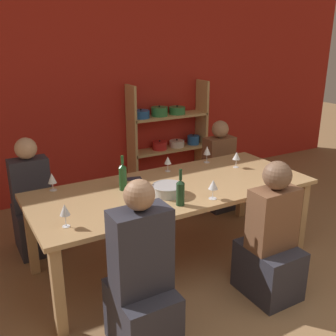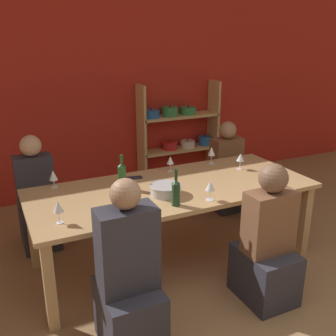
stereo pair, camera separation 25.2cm
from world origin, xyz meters
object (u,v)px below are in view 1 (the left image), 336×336
at_px(wine_glass_red_b, 237,156).
at_px(wine_glass_red_d, 65,210).
at_px(wine_glass_white_b, 213,185).
at_px(wine_glass_red_a, 52,179).
at_px(wine_bottle_green, 180,192).
at_px(cell_phone, 133,179).
at_px(shelf_unit, 168,142).
at_px(person_far_b, 33,210).
at_px(person_near_a, 142,291).
at_px(dining_table, 173,194).
at_px(wine_glass_red_c, 207,151).
at_px(person_near_b, 270,247).
at_px(wine_bottle_dark, 123,176).
at_px(person_far_a, 218,176).
at_px(wine_glass_white_a, 135,198).
at_px(mixing_bowl, 168,189).
at_px(wine_glass_empty_a, 168,160).

relative_size(wine_glass_red_b, wine_glass_red_d, 0.95).
bearing_deg(wine_glass_white_b, wine_glass_red_a, 142.63).
relative_size(wine_bottle_green, wine_glass_red_a, 1.90).
relative_size(wine_bottle_green, cell_phone, 1.93).
distance_m(shelf_unit, person_far_b, 2.38).
height_order(cell_phone, person_near_a, person_near_a).
relative_size(shelf_unit, dining_table, 0.56).
height_order(wine_glass_red_b, wine_glass_red_c, wine_glass_red_c).
relative_size(wine_glass_red_c, person_far_b, 0.16).
bearing_deg(person_near_b, wine_bottle_green, 142.92).
bearing_deg(person_near_b, wine_bottle_dark, 131.27).
relative_size(wine_glass_red_b, person_near_b, 0.14).
distance_m(wine_glass_red_c, wine_glass_red_d, 1.91).
xyz_separation_m(shelf_unit, wine_bottle_dark, (-1.46, -1.75, 0.30)).
relative_size(wine_glass_red_b, person_far_a, 0.15).
height_order(wine_glass_white_a, person_near_a, person_near_a).
distance_m(shelf_unit, person_near_a, 3.31).
distance_m(cell_phone, person_far_b, 1.07).
xyz_separation_m(dining_table, wine_glass_red_b, (0.85, 0.14, 0.20)).
relative_size(mixing_bowl, wine_bottle_green, 0.91).
bearing_deg(dining_table, wine_bottle_dark, 160.26).
height_order(wine_glass_red_a, wine_glass_red_b, wine_glass_red_b).
bearing_deg(cell_phone, wine_glass_empty_a, 5.07).
bearing_deg(mixing_bowl, wine_glass_white_a, -159.40).
xyz_separation_m(dining_table, person_near_a, (-0.76, -0.87, -0.24)).
distance_m(wine_glass_white_a, wine_glass_red_d, 0.56).
distance_m(dining_table, wine_bottle_green, 0.46).
xyz_separation_m(wine_glass_white_a, wine_glass_red_a, (-0.46, 0.74, 0.01)).
bearing_deg(person_near_a, wine_glass_red_c, 42.23).
relative_size(shelf_unit, person_near_b, 1.24).
bearing_deg(wine_bottle_green, person_near_a, -140.96).
distance_m(mixing_bowl, person_far_b, 1.46).
distance_m(wine_glass_red_c, person_far_b, 1.91).
height_order(wine_glass_empty_a, person_far_b, person_far_b).
xyz_separation_m(wine_glass_red_b, wine_glass_red_d, (-1.94, -0.44, 0.01)).
distance_m(shelf_unit, wine_glass_red_c, 1.54).
bearing_deg(wine_glass_red_d, wine_bottle_green, -5.32).
relative_size(wine_bottle_green, wine_glass_white_a, 1.98).
height_order(wine_glass_empty_a, person_far_a, person_far_a).
distance_m(mixing_bowl, wine_glass_red_c, 1.00).
relative_size(person_far_a, person_near_b, 0.94).
relative_size(wine_bottle_green, wine_glass_empty_a, 1.98).
xyz_separation_m(mixing_bowl, cell_phone, (-0.10, 0.50, -0.04)).
height_order(wine_glass_red_d, person_near_a, person_near_a).
relative_size(wine_glass_red_a, cell_phone, 1.01).
relative_size(wine_bottle_green, person_far_b, 0.26).
distance_m(wine_bottle_dark, person_near_b, 1.41).
distance_m(wine_glass_white_b, person_far_a, 1.67).
bearing_deg(wine_bottle_green, person_near_b, -37.08).
bearing_deg(dining_table, cell_phone, 123.52).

